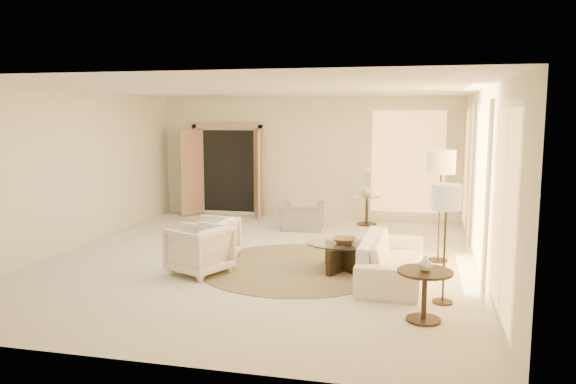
% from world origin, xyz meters
% --- Properties ---
extents(room, '(7.04, 8.04, 2.83)m').
position_xyz_m(room, '(0.00, 0.00, 1.40)').
color(room, beige).
rests_on(room, ground).
extents(windows_right, '(0.10, 6.40, 2.40)m').
position_xyz_m(windows_right, '(3.45, 0.10, 1.35)').
color(windows_right, '#FFC066').
rests_on(windows_right, room).
extents(window_back_corner, '(1.70, 0.10, 2.40)m').
position_xyz_m(window_back_corner, '(2.30, 3.95, 1.35)').
color(window_back_corner, '#FFC066').
rests_on(window_back_corner, room).
extents(curtains_right, '(0.06, 5.20, 2.60)m').
position_xyz_m(curtains_right, '(3.40, 1.00, 1.30)').
color(curtains_right, beige).
rests_on(curtains_right, room).
extents(french_doors, '(1.95, 0.66, 2.16)m').
position_xyz_m(french_doors, '(-1.90, 3.82, 1.07)').
color(french_doors, tan).
rests_on(french_doors, room).
extents(area_rug, '(3.88, 3.88, 0.01)m').
position_xyz_m(area_rug, '(0.69, -0.32, 0.01)').
color(area_rug, '#483A22').
rests_on(area_rug, room).
extents(sofa, '(0.89, 2.18, 0.63)m').
position_xyz_m(sofa, '(2.21, -0.62, 0.32)').
color(sofa, white).
rests_on(sofa, room).
extents(armchair_left, '(0.78, 0.82, 0.77)m').
position_xyz_m(armchair_left, '(-0.79, -0.14, 0.38)').
color(armchair_left, white).
rests_on(armchair_left, room).
extents(armchair_right, '(0.99, 1.02, 0.81)m').
position_xyz_m(armchair_right, '(-0.66, -0.98, 0.40)').
color(armchair_right, white).
rests_on(armchair_right, room).
extents(accent_chair, '(0.91, 0.63, 0.76)m').
position_xyz_m(accent_chair, '(0.19, 2.56, 0.38)').
color(accent_chair, gray).
rests_on(accent_chair, room).
extents(coffee_table, '(1.38, 1.38, 0.43)m').
position_xyz_m(coffee_table, '(1.46, -0.34, 0.27)').
color(coffee_table, black).
rests_on(coffee_table, room).
extents(end_table, '(0.65, 0.65, 0.61)m').
position_xyz_m(end_table, '(2.66, -2.23, 0.42)').
color(end_table, black).
rests_on(end_table, room).
extents(side_table, '(0.56, 0.56, 0.65)m').
position_xyz_m(side_table, '(1.46, 3.40, 0.39)').
color(side_table, '#312A1D').
rests_on(side_table, room).
extents(floor_lamp_near, '(0.44, 0.44, 1.84)m').
position_xyz_m(floor_lamp_near, '(2.90, 0.59, 1.56)').
color(floor_lamp_near, '#312A1D').
rests_on(floor_lamp_near, room).
extents(floor_lamp_far, '(0.37, 0.37, 1.54)m').
position_xyz_m(floor_lamp_far, '(2.90, -1.52, 1.31)').
color(floor_lamp_far, '#312A1D').
rests_on(floor_lamp_far, room).
extents(bowl, '(0.40, 0.40, 0.09)m').
position_xyz_m(bowl, '(1.46, -0.34, 0.48)').
color(bowl, brown).
rests_on(bowl, coffee_table).
extents(end_vase, '(0.21, 0.21, 0.18)m').
position_xyz_m(end_vase, '(2.66, -2.23, 0.69)').
color(end_vase, silver).
rests_on(end_vase, end_table).
extents(side_vase, '(0.25, 0.25, 0.23)m').
position_xyz_m(side_vase, '(1.46, 3.40, 0.76)').
color(side_vase, silver).
rests_on(side_vase, side_table).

